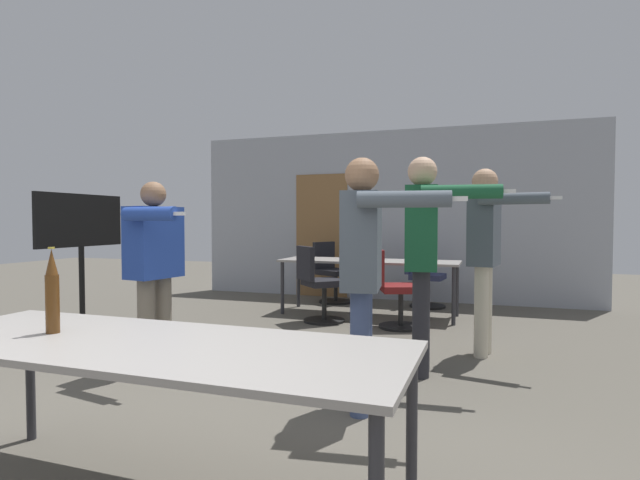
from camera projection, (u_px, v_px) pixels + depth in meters
name	position (u px, v px, depth m)	size (l,w,h in m)	color
back_wall	(385.00, 216.00, 8.06)	(6.43, 0.12, 2.72)	#A3A8B2
conference_table_near	(148.00, 354.00, 2.18)	(2.32, 0.83, 0.74)	gray
conference_table_far	(369.00, 265.00, 6.70)	(2.39, 0.72, 0.74)	gray
tv_screen	(81.00, 246.00, 5.48)	(0.44, 1.19, 1.57)	black
person_center_tall	(364.00, 259.00, 3.30)	(0.83, 0.62, 1.69)	#3D4C75
person_left_plaid	(155.00, 257.00, 4.29)	(0.74, 0.77, 1.61)	slate
person_far_watching	(424.00, 243.00, 4.10)	(0.85, 0.66, 1.79)	#28282D
person_right_polo	(486.00, 242.00, 4.67)	(0.77, 0.72, 1.76)	beige
office_chair_mid_tucked	(423.00, 278.00, 7.36)	(0.57, 0.52, 0.91)	black
office_chair_side_rolled	(332.00, 274.00, 7.79)	(0.67, 0.64, 0.94)	black
office_chair_far_right	(394.00, 291.00, 5.90)	(0.64, 0.60, 0.93)	black
office_chair_near_pushed	(319.00, 286.00, 6.23)	(0.69, 0.68, 0.96)	black
beer_bottle	(52.00, 293.00, 2.34)	(0.06, 0.06, 0.41)	#563314
drink_cup	(350.00, 256.00, 6.65)	(0.08, 0.08, 0.11)	silver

